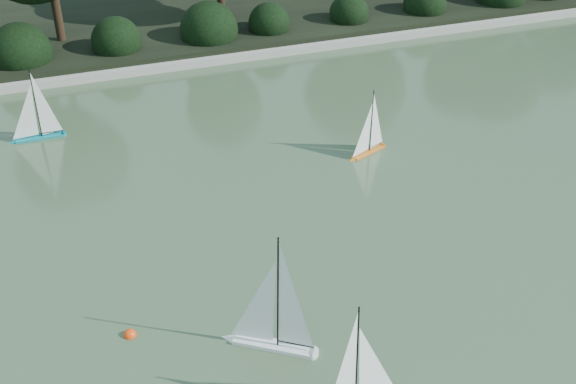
% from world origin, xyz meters
% --- Properties ---
extents(ground, '(80.00, 80.00, 0.00)m').
position_xyz_m(ground, '(0.00, 0.00, 0.00)').
color(ground, '#2E4328').
rests_on(ground, ground).
extents(pond_coping, '(40.00, 0.35, 0.18)m').
position_xyz_m(pond_coping, '(0.00, 9.00, 0.09)').
color(pond_coping, gray).
rests_on(pond_coping, ground).
extents(far_bank, '(40.00, 8.00, 0.30)m').
position_xyz_m(far_bank, '(0.00, 13.00, 0.15)').
color(far_bank, black).
rests_on(far_bank, ground).
extents(shrub_hedge, '(29.10, 1.10, 1.10)m').
position_xyz_m(shrub_hedge, '(0.00, 9.90, 0.45)').
color(shrub_hedge, black).
rests_on(shrub_hedge, ground).
extents(sailboat_white_a, '(1.08, 0.84, 1.67)m').
position_xyz_m(sailboat_white_a, '(-1.68, 0.03, 0.26)').
color(sailboat_white_a, white).
rests_on(sailboat_white_a, ground).
extents(sailboat_orange, '(0.89, 0.46, 1.25)m').
position_xyz_m(sailboat_orange, '(1.50, 3.94, 0.20)').
color(sailboat_orange, orange).
rests_on(sailboat_orange, ground).
extents(sailboat_teal, '(1.05, 0.18, 1.44)m').
position_xyz_m(sailboat_teal, '(-3.92, 6.55, 0.23)').
color(sailboat_teal, '#0D7C85').
rests_on(sailboat_teal, ground).
extents(race_buoy, '(0.16, 0.16, 0.16)m').
position_xyz_m(race_buoy, '(-3.19, 0.77, 0.00)').
color(race_buoy, '#F1400C').
rests_on(race_buoy, ground).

